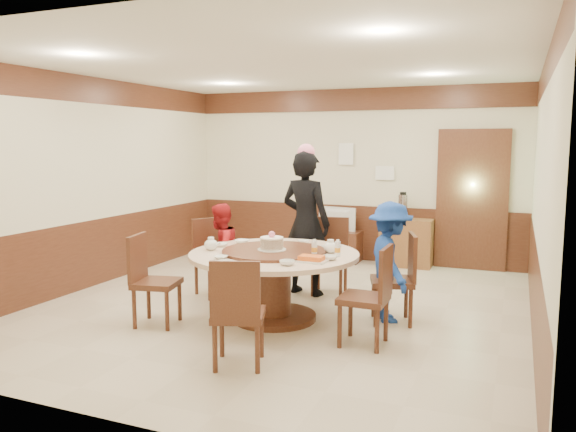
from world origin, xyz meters
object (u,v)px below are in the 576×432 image
at_px(birthday_cake, 272,243).
at_px(tv_stand, 335,246).
at_px(thermos, 403,207).
at_px(person_blue, 390,262).
at_px(side_cabinet, 406,243).
at_px(banquet_table, 274,272).
at_px(person_standing, 306,223).
at_px(person_red, 220,251).
at_px(television, 335,219).
at_px(shrimp_platter, 311,259).

height_order(birthday_cake, tv_stand, birthday_cake).
relative_size(tv_stand, thermos, 2.24).
bearing_deg(person_blue, side_cabinet, -21.38).
xyz_separation_m(banquet_table, thermos, (0.77, 3.26, 0.41)).
xyz_separation_m(person_standing, person_blue, (1.23, -0.69, -0.26)).
relative_size(person_standing, person_red, 1.54).
height_order(banquet_table, television, television).
xyz_separation_m(person_standing, shrimp_platter, (0.60, -1.44, -0.14)).
height_order(person_red, tv_stand, person_red).
height_order(person_blue, birthday_cake, person_blue).
relative_size(birthday_cake, thermos, 0.82).
xyz_separation_m(birthday_cake, shrimp_platter, (0.56, -0.28, -0.07)).
bearing_deg(birthday_cake, side_cabinet, 75.47).
height_order(person_standing, birthday_cake, person_standing).
bearing_deg(television, shrimp_platter, 114.68).
bearing_deg(person_standing, person_red, 43.78).
bearing_deg(person_standing, birthday_cake, 102.73).
xyz_separation_m(birthday_cake, side_cabinet, (0.85, 3.28, -0.48)).
xyz_separation_m(person_red, person_blue, (2.15, -0.10, 0.06)).
relative_size(side_cabinet, thermos, 2.11).
bearing_deg(banquet_table, tv_stand, 95.78).
xyz_separation_m(person_red, side_cabinet, (1.80, 2.72, -0.22)).
height_order(birthday_cake, shrimp_platter, birthday_cake).
distance_m(person_blue, tv_stand, 3.20).
bearing_deg(birthday_cake, television, 95.49).
bearing_deg(tv_stand, shrimp_platter, -76.15).
height_order(birthday_cake, television, birthday_cake).
xyz_separation_m(television, thermos, (1.09, 0.03, 0.25)).
distance_m(person_blue, side_cabinet, 2.85).
height_order(person_red, birthday_cake, person_red).
relative_size(television, side_cabinet, 0.83).
relative_size(person_standing, tv_stand, 2.15).
bearing_deg(tv_stand, person_standing, -82.56).
relative_size(banquet_table, person_blue, 1.41).
relative_size(birthday_cake, television, 0.46).
bearing_deg(tv_stand, birthday_cake, -84.51).
height_order(banquet_table, thermos, thermos).
bearing_deg(thermos, birthday_cake, -103.40).
xyz_separation_m(shrimp_platter, tv_stand, (-0.87, 3.54, -0.53)).
xyz_separation_m(banquet_table, side_cabinet, (0.84, 3.26, -0.16)).
height_order(shrimp_platter, side_cabinet, shrimp_platter).
height_order(television, thermos, thermos).
bearing_deg(thermos, person_red, -122.49).
bearing_deg(person_standing, tv_stand, -71.74).
height_order(tv_stand, television, television).
relative_size(television, thermos, 1.76).
distance_m(banquet_table, tv_stand, 3.25).
height_order(shrimp_platter, thermos, thermos).
height_order(person_blue, tv_stand, person_blue).
height_order(banquet_table, person_red, person_red).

